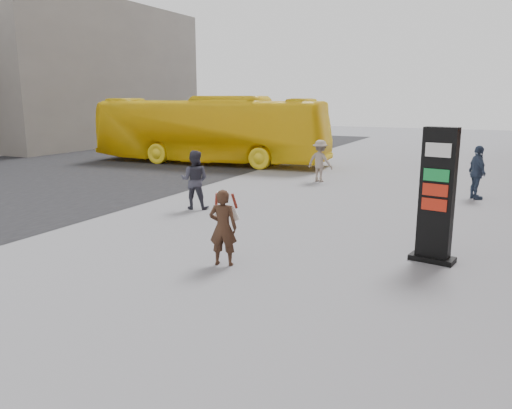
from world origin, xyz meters
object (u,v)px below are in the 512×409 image
at_px(pedestrian_a, 195,180).
at_px(woman, 223,227).
at_px(info_pylon, 437,196).
at_px(bus, 210,130).
at_px(pedestrian_b, 320,161).
at_px(pedestrian_c, 477,173).

bearing_deg(pedestrian_a, woman, 112.55).
relative_size(info_pylon, pedestrian_a, 1.55).
bearing_deg(bus, pedestrian_b, -118.35).
relative_size(woman, pedestrian_b, 0.93).
bearing_deg(pedestrian_c, woman, 129.08).
bearing_deg(pedestrian_a, pedestrian_b, -121.97).
bearing_deg(pedestrian_a, info_pylon, 147.39).
distance_m(info_pylon, bus, 17.19).
relative_size(pedestrian_b, pedestrian_c, 0.94).
distance_m(pedestrian_a, pedestrian_b, 6.76).
height_order(pedestrian_b, pedestrian_c, pedestrian_c).
xyz_separation_m(info_pylon, bus, (-12.55, 11.75, 0.33)).
bearing_deg(info_pylon, woman, -141.21).
xyz_separation_m(info_pylon, pedestrian_a, (-7.25, 2.10, -0.50)).
distance_m(info_pylon, woman, 4.42).
distance_m(bus, pedestrian_c, 13.70).
height_order(woman, pedestrian_c, pedestrian_c).
relative_size(bus, pedestrian_b, 7.30).
distance_m(woman, pedestrian_c, 10.56).
bearing_deg(bus, woman, -152.42).
relative_size(woman, bus, 0.13).
xyz_separation_m(woman, pedestrian_c, (4.29, 9.65, 0.10)).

